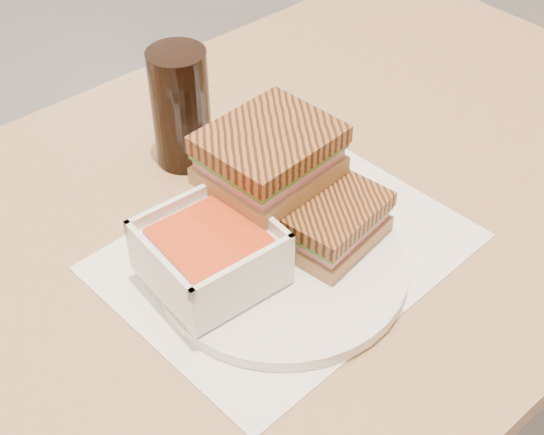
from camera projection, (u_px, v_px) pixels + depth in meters
main_table at (268, 278)px, 0.93m from camera, size 1.22×0.73×0.75m
tray_liner at (287, 252)px, 0.80m from camera, size 0.38×0.31×0.00m
plate at (282, 266)px, 0.77m from camera, size 0.26×0.26×0.01m
soup_bowl at (210, 255)px, 0.74m from camera, size 0.12×0.12×0.06m
panini_lower at (329, 219)px, 0.78m from camera, size 0.12×0.11×0.05m
panini_upper at (270, 155)px, 0.77m from camera, size 0.14×0.12×0.06m
cola_glass at (181, 108)px, 0.87m from camera, size 0.07×0.07×0.15m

